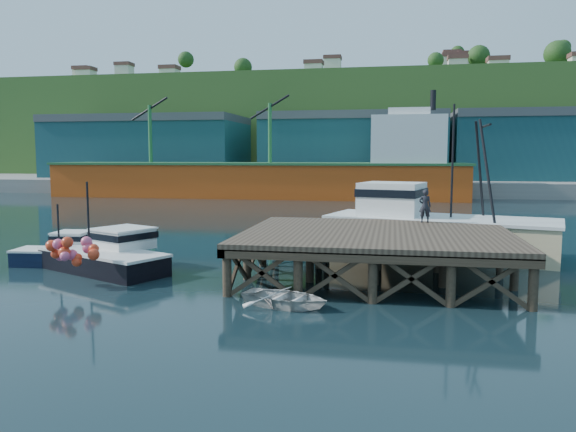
% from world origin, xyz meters
% --- Properties ---
extents(ground, '(300.00, 300.00, 0.00)m').
position_xyz_m(ground, '(0.00, 0.00, 0.00)').
color(ground, black).
rests_on(ground, ground).
extents(wharf, '(12.00, 10.00, 2.62)m').
position_xyz_m(wharf, '(5.50, -0.19, 1.94)').
color(wharf, brown).
rests_on(wharf, ground).
extents(far_quay, '(160.00, 40.00, 2.00)m').
position_xyz_m(far_quay, '(0.00, 70.00, 1.00)').
color(far_quay, gray).
rests_on(far_quay, ground).
extents(warehouse_left, '(32.00, 16.00, 9.00)m').
position_xyz_m(warehouse_left, '(-35.00, 65.00, 6.50)').
color(warehouse_left, '#184C4F').
rests_on(warehouse_left, far_quay).
extents(warehouse_mid, '(28.00, 16.00, 9.00)m').
position_xyz_m(warehouse_mid, '(0.00, 65.00, 6.50)').
color(warehouse_mid, '#184C4F').
rests_on(warehouse_mid, far_quay).
extents(warehouse_right, '(30.00, 16.00, 9.00)m').
position_xyz_m(warehouse_right, '(30.00, 65.00, 6.50)').
color(warehouse_right, '#184C4F').
rests_on(warehouse_right, far_quay).
extents(cargo_ship, '(55.50, 10.00, 13.75)m').
position_xyz_m(cargo_ship, '(-8.46, 48.00, 3.31)').
color(cargo_ship, '#D44B13').
rests_on(cargo_ship, ground).
extents(hillside, '(220.00, 50.00, 22.00)m').
position_xyz_m(hillside, '(0.00, 100.00, 11.00)').
color(hillside, '#2D511E').
rests_on(hillside, ground).
extents(boat_navy, '(5.21, 2.96, 3.17)m').
position_xyz_m(boat_navy, '(-10.21, 0.16, 0.64)').
color(boat_navy, black).
rests_on(boat_navy, ground).
extents(boat_black, '(7.48, 6.25, 4.36)m').
position_xyz_m(boat_black, '(-7.31, -0.97, 0.80)').
color(boat_black, black).
rests_on(boat_black, ground).
extents(trawler, '(13.23, 7.61, 8.37)m').
position_xyz_m(trawler, '(8.56, 6.50, 1.72)').
color(trawler, beige).
rests_on(trawler, ground).
extents(dinghy, '(3.90, 3.26, 0.69)m').
position_xyz_m(dinghy, '(2.36, -5.80, 0.35)').
color(dinghy, silver).
rests_on(dinghy, ground).
extents(dockworker, '(0.65, 0.46, 1.71)m').
position_xyz_m(dockworker, '(7.84, 3.91, 2.98)').
color(dockworker, black).
rests_on(dockworker, wharf).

